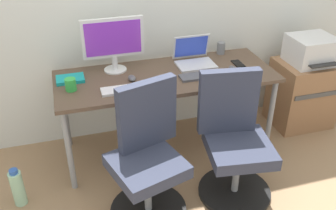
{
  "coord_description": "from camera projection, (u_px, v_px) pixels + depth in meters",
  "views": [
    {
      "loc": [
        -0.74,
        -2.58,
        2.01
      ],
      "look_at": [
        0.0,
        -0.05,
        0.46
      ],
      "focal_mm": 40.28,
      "sensor_mm": 36.0,
      "label": 1
    }
  ],
  "objects": [
    {
      "name": "keyboard_by_monitor",
      "position": [
        125.0,
        89.0,
        2.74
      ],
      "size": [
        0.34,
        0.12,
        0.02
      ],
      "primitive_type": "cube",
      "color": "silver",
      "rests_on": "desk"
    },
    {
      "name": "keyboard_by_laptop",
      "position": [
        201.0,
        76.0,
        2.93
      ],
      "size": [
        0.34,
        0.12,
        0.02
      ],
      "primitive_type": "cube",
      "color": "#515156",
      "rests_on": "desk"
    },
    {
      "name": "open_laptop",
      "position": [
        194.0,
        57.0,
        3.13
      ],
      "size": [
        0.31,
        0.27,
        0.22
      ],
      "color": "silver",
      "rests_on": "desk"
    },
    {
      "name": "phone_near_laptop",
      "position": [
        238.0,
        64.0,
        3.14
      ],
      "size": [
        0.07,
        0.14,
        0.01
      ],
      "primitive_type": "cube",
      "color": "black",
      "rests_on": "desk"
    },
    {
      "name": "pen_cup",
      "position": [
        221.0,
        48.0,
        3.31
      ],
      "size": [
        0.07,
        0.07,
        0.1
      ],
      "primitive_type": "cylinder",
      "color": "slate",
      "rests_on": "desk"
    },
    {
      "name": "ground_plane",
      "position": [
        166.0,
        147.0,
        3.33
      ],
      "size": [
        5.28,
        5.28,
        0.0
      ],
      "primitive_type": "plane",
      "color": "#9E7A56"
    },
    {
      "name": "water_bottle_on_floor",
      "position": [
        18.0,
        188.0,
        2.68
      ],
      "size": [
        0.09,
        0.09,
        0.31
      ],
      "color": "#A5D8B2",
      "rests_on": "ground"
    },
    {
      "name": "notebook",
      "position": [
        70.0,
        79.0,
        2.87
      ],
      "size": [
        0.21,
        0.15,
        0.03
      ],
      "primitive_type": "cube",
      "color": "teal",
      "rests_on": "desk"
    },
    {
      "name": "office_chair_left",
      "position": [
        147.0,
        159.0,
        2.52
      ],
      "size": [
        0.55,
        0.55,
        0.94
      ],
      "color": "black",
      "rests_on": "ground"
    },
    {
      "name": "desk",
      "position": [
        166.0,
        82.0,
        3.0
      ],
      "size": [
        1.73,
        0.67,
        0.71
      ],
      "color": "brown",
      "rests_on": "ground"
    },
    {
      "name": "mouse_by_monitor",
      "position": [
        233.0,
        69.0,
        3.03
      ],
      "size": [
        0.06,
        0.1,
        0.03
      ],
      "primitive_type": "ellipsoid",
      "color": "#515156",
      "rests_on": "desk"
    },
    {
      "name": "coffee_mug",
      "position": [
        71.0,
        85.0,
        2.72
      ],
      "size": [
        0.08,
        0.08,
        0.09
      ],
      "primitive_type": "cylinder",
      "color": "green",
      "rests_on": "desk"
    },
    {
      "name": "printer",
      "position": [
        311.0,
        50.0,
        3.32
      ],
      "size": [
        0.38,
        0.4,
        0.24
      ],
      "color": "silver",
      "rests_on": "side_cabinet"
    },
    {
      "name": "office_chair_right",
      "position": [
        234.0,
        143.0,
        2.68
      ],
      "size": [
        0.54,
        0.54,
        0.94
      ],
      "color": "black",
      "rests_on": "ground"
    },
    {
      "name": "side_cabinet",
      "position": [
        302.0,
        93.0,
        3.54
      ],
      "size": [
        0.53,
        0.44,
        0.63
      ],
      "color": "#996B47",
      "rests_on": "ground"
    },
    {
      "name": "mouse_by_laptop",
      "position": [
        132.0,
        78.0,
        2.88
      ],
      "size": [
        0.06,
        0.1,
        0.03
      ],
      "primitive_type": "ellipsoid",
      "color": "#515156",
      "rests_on": "desk"
    },
    {
      "name": "desktop_monitor",
      "position": [
        113.0,
        41.0,
        2.91
      ],
      "size": [
        0.48,
        0.18,
        0.43
      ],
      "color": "silver",
      "rests_on": "desk"
    }
  ]
}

